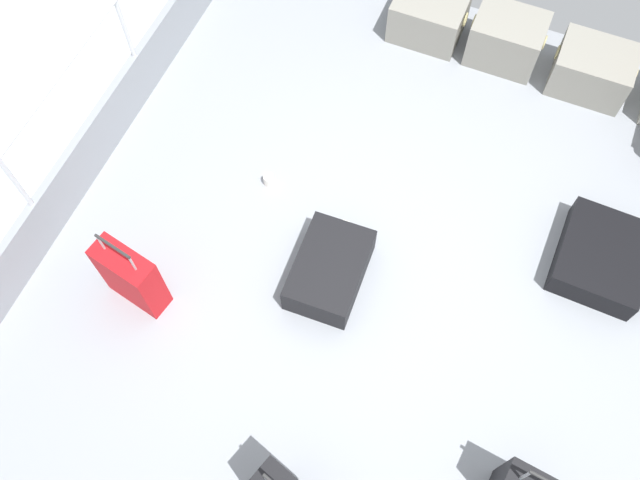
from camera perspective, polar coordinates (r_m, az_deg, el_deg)
ground_plane at (r=4.97m, az=3.95°, el=-1.65°), size 4.40×5.20×0.06m
gunwale_port at (r=5.41m, az=-18.04°, el=7.60°), size 0.06×5.20×0.45m
railing_port at (r=4.99m, az=-19.85°, el=11.14°), size 0.04×4.20×1.02m
cargo_crate_0 at (r=6.07m, az=8.97°, el=17.80°), size 0.61×0.48×0.37m
cargo_crate_1 at (r=6.00m, az=15.11°, el=15.69°), size 0.59×0.43×0.41m
cargo_crate_2 at (r=6.02m, az=21.54°, el=12.91°), size 0.62×0.46×0.36m
suitcase_1 at (r=4.75m, az=0.79°, el=-2.48°), size 0.48×0.69×0.25m
suitcase_2 at (r=5.20m, az=22.21°, el=-1.35°), size 0.61×0.71×0.21m
suitcase_4 at (r=4.73m, az=-15.29°, el=-2.94°), size 0.45×0.26×0.76m
paper_cup at (r=5.20m, az=-4.25°, el=5.00°), size 0.08×0.08×0.10m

